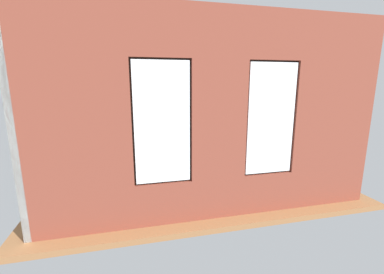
{
  "coord_description": "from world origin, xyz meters",
  "views": [
    {
      "loc": [
        1.42,
        6.32,
        2.32
      ],
      "look_at": [
        -0.03,
        0.4,
        1.03
      ],
      "focal_mm": 24.0,
      "sensor_mm": 36.0,
      "label": 1
    }
  ],
  "objects": [
    {
      "name": "coffee_table",
      "position": [
        -0.09,
        0.08,
        0.35
      ],
      "size": [
        1.43,
        0.74,
        0.4
      ],
      "color": "olive",
      "rests_on": "ground_plane"
    },
    {
      "name": "potted_plant_by_left_couch",
      "position": [
        -1.93,
        -1.1,
        0.37
      ],
      "size": [
        0.29,
        0.29,
        0.51
      ],
      "color": "brown",
      "rests_on": "ground_plane"
    },
    {
      "name": "cup_ceramic",
      "position": [
        0.09,
        -0.01,
        0.45
      ],
      "size": [
        0.08,
        0.08,
        0.09
      ],
      "primitive_type": "cylinder",
      "color": "#B23D38",
      "rests_on": "coffee_table"
    },
    {
      "name": "remote_black",
      "position": [
        -0.09,
        0.08,
        0.41
      ],
      "size": [
        0.06,
        0.17,
        0.02
      ],
      "primitive_type": "cube",
      "rotation": [
        0.0,
        0.0,
        3.09
      ],
      "color": "black",
      "rests_on": "coffee_table"
    },
    {
      "name": "media_console",
      "position": [
        2.68,
        0.33,
        0.24
      ],
      "size": [
        1.06,
        0.42,
        0.47
      ],
      "primitive_type": "cube",
      "color": "black",
      "rests_on": "ground_plane"
    },
    {
      "name": "papasan_chair",
      "position": [
        0.73,
        -1.69,
        0.43
      ],
      "size": [
        1.05,
        1.05,
        0.67
      ],
      "color": "olive",
      "rests_on": "ground_plane"
    },
    {
      "name": "potted_plant_corner_far_left",
      "position": [
        -2.48,
        1.81,
        0.58
      ],
      "size": [
        0.52,
        0.52,
        0.87
      ],
      "color": "#9E5638",
      "rests_on": "ground_plane"
    },
    {
      "name": "candle_jar",
      "position": [
        -0.2,
        0.19,
        0.46
      ],
      "size": [
        0.08,
        0.08,
        0.12
      ],
      "primitive_type": "cylinder",
      "color": "#B7333D",
      "rests_on": "coffee_table"
    },
    {
      "name": "tv_flatscreen",
      "position": [
        2.68,
        0.33,
        0.86
      ],
      "size": [
        1.1,
        0.2,
        0.77
      ],
      "color": "black",
      "rests_on": "media_console"
    },
    {
      "name": "brick_wall_with_windows",
      "position": [
        0.0,
        2.36,
        1.73
      ],
      "size": [
        6.07,
        0.3,
        3.48
      ],
      "color": "brown",
      "rests_on": "ground_plane"
    },
    {
      "name": "potted_plant_between_couches",
      "position": [
        -0.63,
        1.68,
        0.91
      ],
      "size": [
        0.96,
        1.06,
        1.42
      ],
      "color": "brown",
      "rests_on": "ground_plane"
    },
    {
      "name": "potted_plant_mid_room_small",
      "position": [
        -0.82,
        -0.94,
        0.5
      ],
      "size": [
        0.53,
        0.53,
        0.71
      ],
      "color": "#47423D",
      "rests_on": "ground_plane"
    },
    {
      "name": "ground_plane",
      "position": [
        0.0,
        0.0,
        -0.05
      ],
      "size": [
        6.67,
        5.49,
        0.1
      ],
      "primitive_type": "cube",
      "color": "#99663D"
    },
    {
      "name": "white_wall_right",
      "position": [
        2.98,
        0.2,
        1.74
      ],
      "size": [
        0.1,
        4.49,
        3.48
      ],
      "primitive_type": "cube",
      "color": "silver",
      "rests_on": "ground_plane"
    },
    {
      "name": "couch_left",
      "position": [
        -2.33,
        0.26,
        0.33
      ],
      "size": [
        0.94,
        1.84,
        0.8
      ],
      "rotation": [
        0.0,
        0.0,
        1.53
      ],
      "color": "black",
      "rests_on": "ground_plane"
    },
    {
      "name": "remote_gray",
      "position": [
        0.34,
        0.19,
        0.41
      ],
      "size": [
        0.13,
        0.17,
        0.02
      ],
      "primitive_type": "cube",
      "rotation": [
        0.0,
        0.0,
        5.77
      ],
      "color": "#59595B",
      "rests_on": "coffee_table"
    },
    {
      "name": "couch_by_window",
      "position": [
        0.68,
        1.71,
        0.33
      ],
      "size": [
        1.71,
        0.87,
        0.8
      ],
      "color": "black",
      "rests_on": "ground_plane"
    },
    {
      "name": "table_plant_small",
      "position": [
        -0.49,
        -0.05,
        0.53
      ],
      "size": [
        0.14,
        0.14,
        0.25
      ],
      "color": "brown",
      "rests_on": "coffee_table"
    }
  ]
}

